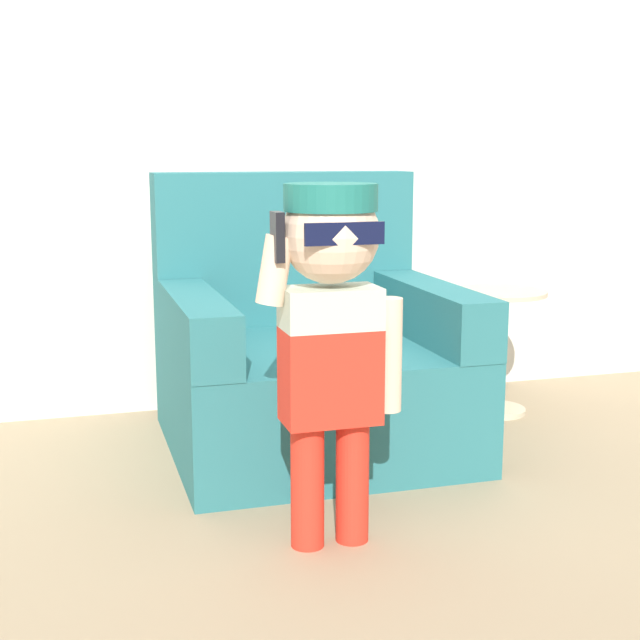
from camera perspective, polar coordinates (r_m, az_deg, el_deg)
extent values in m
plane|color=#998466|center=(3.30, 0.72, -8.56)|extent=(10.00, 10.00, 0.00)
cube|color=silver|center=(3.87, -2.71, 13.82)|extent=(10.00, 0.05, 2.60)
cube|color=#286B70|center=(3.32, -0.49, -4.80)|extent=(1.04, 1.02, 0.40)
cube|color=#286B70|center=(3.62, -2.32, 4.65)|extent=(1.04, 0.19, 0.61)
cube|color=#286B70|center=(3.07, -7.89, -0.34)|extent=(0.17, 0.83, 0.21)
cube|color=#286B70|center=(3.31, 7.25, 0.49)|extent=(0.17, 0.83, 0.21)
cylinder|color=red|center=(2.52, -0.81, -10.53)|extent=(0.09, 0.09, 0.36)
cylinder|color=red|center=(2.56, 2.08, -10.22)|extent=(0.09, 0.09, 0.36)
cube|color=red|center=(2.44, 0.66, -3.57)|extent=(0.26, 0.15, 0.26)
cube|color=#B7C6B2|center=(2.40, 0.67, 0.79)|extent=(0.26, 0.15, 0.11)
sphere|color=beige|center=(2.38, 0.68, 5.49)|extent=(0.26, 0.26, 0.26)
cylinder|color=#1E7066|center=(2.37, 0.69, 7.87)|extent=(0.25, 0.25, 0.07)
cube|color=#1E7066|center=(2.48, -0.12, 7.39)|extent=(0.15, 0.12, 0.01)
cube|color=#0F1433|center=(2.26, 1.59, 5.54)|extent=(0.21, 0.01, 0.06)
cylinder|color=beige|center=(2.48, 4.41, -2.23)|extent=(0.08, 0.08, 0.32)
cylinder|color=beige|center=(2.35, -2.92, 3.20)|extent=(0.11, 0.08, 0.19)
cube|color=black|center=(2.32, -2.74, 5.34)|extent=(0.02, 0.07, 0.13)
cylinder|color=beige|center=(3.88, 11.14, -5.66)|extent=(0.25, 0.25, 0.02)
cylinder|color=beige|center=(3.82, 11.28, -2.16)|extent=(0.07, 0.07, 0.51)
cylinder|color=beige|center=(3.77, 11.42, 1.73)|extent=(0.39, 0.39, 0.02)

